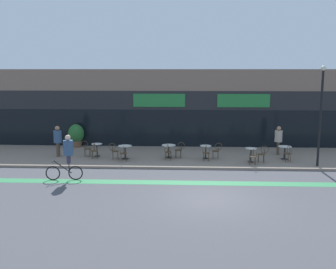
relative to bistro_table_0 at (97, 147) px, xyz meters
name	(u,v)px	position (x,y,z in m)	size (l,w,h in m)	color
ground_plane	(209,198)	(6.06, -6.83, -0.64)	(120.00, 120.00, 0.00)	#4C4C51
sidewalk_slab	(202,157)	(6.06, 0.42, -0.58)	(40.00, 5.50, 0.12)	gray
storefront_facade	(200,107)	(6.06, 5.13, 1.90)	(40.00, 4.06, 5.09)	#7F6656
bike_lane_stripe	(206,183)	(6.06, -4.73, -0.64)	(36.00, 0.70, 0.01)	#2D844C
bistro_table_0	(97,147)	(0.00, 0.00, 0.00)	(0.61, 0.61, 0.74)	black
bistro_table_1	(125,149)	(1.72, -0.58, 0.03)	(0.76, 0.76, 0.76)	black
bistro_table_2	(169,148)	(4.14, -0.13, 0.01)	(0.79, 0.79, 0.73)	black
bistro_table_3	(206,149)	(6.23, -0.27, 0.00)	(0.63, 0.63, 0.74)	black
bistro_table_4	(251,152)	(8.63, -1.02, 0.02)	(0.60, 0.60, 0.77)	black
bistro_table_5	(285,150)	(10.62, -0.23, 0.00)	(0.72, 0.72, 0.73)	black
cafe_chair_0_near	(95,150)	(0.01, -0.63, 0.00)	(0.43, 0.59, 0.90)	#4C3823
cafe_chair_0_side	(86,147)	(-0.63, 0.00, 0.00)	(0.58, 0.40, 0.90)	#4C3823
cafe_chair_1_near	(123,152)	(1.73, -1.21, 0.00)	(0.45, 0.60, 0.90)	#4C3823
cafe_chair_1_side	(114,150)	(1.09, -0.59, 0.00)	(0.60, 0.45, 0.90)	#4C3823
cafe_chair_2_near	(168,151)	(4.13, -0.75, 0.00)	(0.45, 0.60, 0.90)	#4C3823
cafe_chair_2_side	(180,149)	(4.77, -0.13, 0.00)	(0.59, 0.43, 0.90)	#4C3823
cafe_chair_3_near	(206,152)	(6.22, -0.89, 0.00)	(0.43, 0.59, 0.90)	#4C3823
cafe_chair_3_side	(217,150)	(6.85, -0.27, 0.00)	(0.58, 0.42, 0.90)	#4C3823
cafe_chair_4_near	(253,155)	(8.62, -1.65, 0.00)	(0.42, 0.58, 0.90)	#4C3823
cafe_chair_4_side	(263,153)	(9.25, -1.03, 0.00)	(0.59, 0.43, 0.90)	#4C3823
cafe_chair_5_near	(288,152)	(10.63, -0.85, 0.00)	(0.45, 0.60, 0.90)	#4C3823
planter_pot	(76,135)	(-1.97, 2.74, 0.27)	(1.01, 1.01, 1.48)	brown
lamp_post	(321,109)	(11.94, -1.76, 2.45)	(0.26, 0.26, 5.15)	black
cyclist_0	(67,154)	(-0.33, -4.52, 0.61)	(1.71, 0.55, 2.13)	black
pedestrian_near_end	(58,138)	(-2.22, -0.12, 0.54)	(0.47, 0.47, 1.78)	#4C3D2D
pedestrian_far_end	(278,138)	(10.52, 0.96, 0.48)	(0.50, 0.50, 1.69)	#4C3D2D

